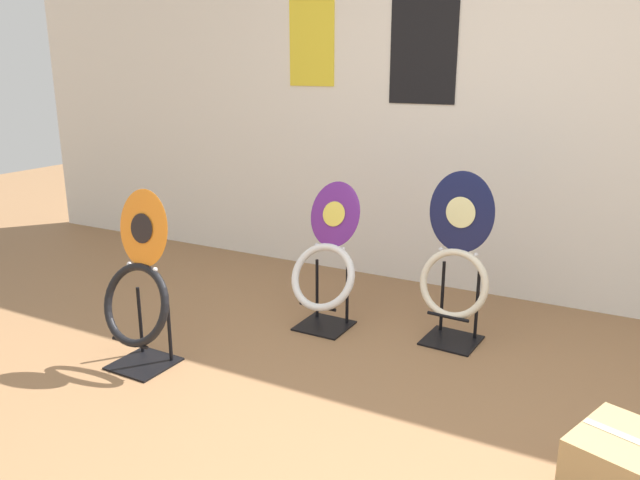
{
  "coord_description": "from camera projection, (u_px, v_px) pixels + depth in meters",
  "views": [
    {
      "loc": [
        0.78,
        -1.57,
        1.44
      ],
      "look_at": [
        -0.72,
        1.19,
        0.55
      ],
      "focal_mm": 35.0,
      "sensor_mm": 36.0,
      "label": 1
    }
  ],
  "objects": [
    {
      "name": "toilet_seat_display_purple_note",
      "position": [
        326.0,
        264.0,
        3.46
      ],
      "size": [
        0.39,
        0.34,
        0.81
      ],
      "color": "black",
      "rests_on": "ground_plane"
    },
    {
      "name": "toilet_seat_display_navy_moon",
      "position": [
        456.0,
        264.0,
        3.24
      ],
      "size": [
        0.38,
        0.3,
        0.92
      ],
      "color": "black",
      "rests_on": "ground_plane"
    },
    {
      "name": "wall_back",
      "position": [
        517.0,
        88.0,
        3.69
      ],
      "size": [
        8.0,
        0.07,
        2.6
      ],
      "color": "silver",
      "rests_on": "ground_plane"
    },
    {
      "name": "toilet_seat_display_orange_sun",
      "position": [
        139.0,
        293.0,
        3.0
      ],
      "size": [
        0.41,
        0.29,
        0.87
      ],
      "color": "black",
      "rests_on": "ground_plane"
    }
  ]
}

